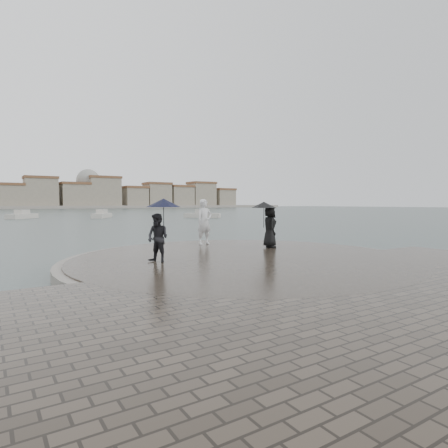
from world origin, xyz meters
TOP-DOWN VIEW (x-y plane):
  - ground at (0.00, 0.00)m, footprint 400.00×400.00m
  - kerb_ring at (0.00, 3.50)m, footprint 12.50×12.50m
  - quay_tip at (0.00, 3.50)m, footprint 11.90×11.90m
  - statue at (0.73, 7.62)m, footprint 0.79×0.55m
  - visitor_left at (-2.99, 3.94)m, footprint 1.25×1.14m
  - visitor_right at (2.39, 5.07)m, footprint 1.25×1.17m
  - boats at (2.33, 44.71)m, footprint 39.16×29.21m

SIDE VIEW (x-z plane):
  - ground at x=0.00m, z-range 0.00..0.00m
  - kerb_ring at x=0.00m, z-range 0.00..0.32m
  - quay_tip at x=0.00m, z-range 0.00..0.36m
  - boats at x=2.33m, z-range -0.37..1.13m
  - statue at x=0.73m, z-range 0.36..2.43m
  - visitor_right at x=2.39m, z-range 0.53..2.48m
  - visitor_left at x=-2.99m, z-range 0.50..2.54m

